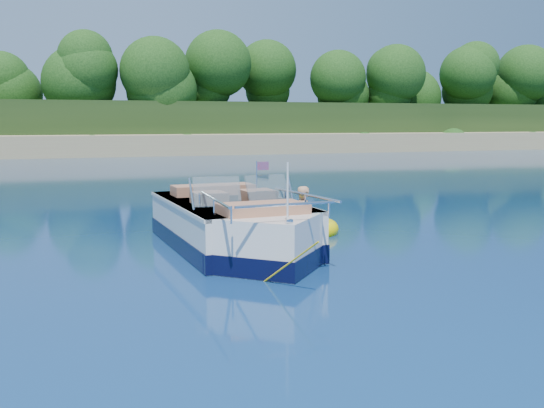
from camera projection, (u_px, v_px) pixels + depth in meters
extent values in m
plane|color=#091941|center=(167.00, 285.00, 9.31)|extent=(160.00, 160.00, 0.00)
cube|color=#A2865E|center=(88.00, 148.00, 44.95)|extent=(170.00, 8.00, 2.00)
cube|color=black|center=(81.00, 134.00, 70.26)|extent=(170.00, 56.00, 6.00)
cylinder|color=black|center=(85.00, 111.00, 48.33)|extent=(0.44, 0.44, 3.60)
sphere|color=black|center=(84.00, 67.00, 47.86)|extent=(5.94, 5.94, 5.94)
cylinder|color=black|center=(326.00, 117.00, 52.79)|extent=(0.44, 0.44, 2.60)
sphere|color=black|center=(326.00, 89.00, 52.46)|extent=(4.29, 4.29, 4.29)
cube|color=silver|center=(230.00, 230.00, 12.14)|extent=(2.52, 4.37, 1.17)
cube|color=silver|center=(267.00, 249.00, 10.31)|extent=(2.23, 2.23, 1.17)
cube|color=black|center=(230.00, 237.00, 12.16)|extent=(2.56, 4.41, 0.33)
cube|color=black|center=(267.00, 258.00, 10.33)|extent=(2.27, 2.27, 0.33)
cube|color=tan|center=(224.00, 211.00, 12.40)|extent=(1.99, 3.07, 0.11)
cube|color=silver|center=(230.00, 202.00, 12.06)|extent=(2.57, 4.37, 0.07)
cube|color=black|center=(198.00, 211.00, 14.24)|extent=(0.64, 0.43, 1.00)
cube|color=#8C9EA5|center=(217.00, 192.00, 11.11)|extent=(0.89, 0.35, 0.54)
cube|color=#8C9EA5|center=(268.00, 189.00, 11.49)|extent=(0.91, 0.47, 0.54)
cube|color=#B27152|center=(209.00, 204.00, 11.61)|extent=(0.66, 0.66, 0.45)
cube|color=#B27152|center=(258.00, 201.00, 11.99)|extent=(0.66, 0.66, 0.45)
cube|color=#B27152|center=(213.00, 194.00, 13.08)|extent=(1.78, 0.74, 0.42)
cube|color=#B27152|center=(262.00, 214.00, 10.43)|extent=(1.53, 0.94, 0.38)
cylinder|color=silver|center=(288.00, 193.00, 9.39)|extent=(0.03, 0.03, 0.95)
cube|color=red|center=(263.00, 166.00, 11.39)|extent=(0.25, 0.03, 0.16)
cube|color=silver|center=(289.00, 221.00, 9.40)|extent=(0.12, 0.07, 0.06)
cylinder|color=gold|center=(289.00, 263.00, 9.05)|extent=(0.52, 1.11, 0.85)
torus|color=#FBE202|center=(306.00, 228.00, 13.64)|extent=(1.53, 1.53, 0.39)
torus|color=red|center=(306.00, 228.00, 13.63)|extent=(1.26, 1.26, 0.13)
imported|color=tan|center=(303.00, 232.00, 13.72)|extent=(0.48, 0.86, 1.61)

